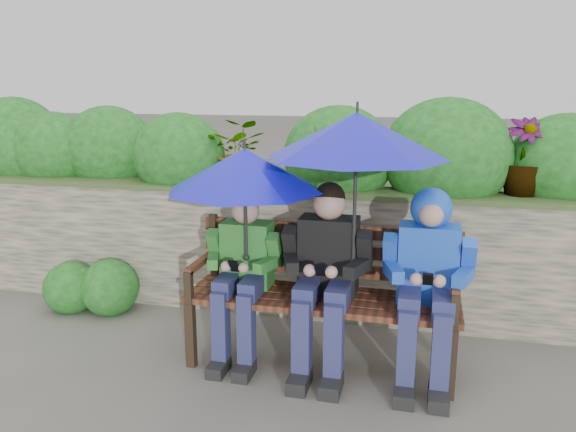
% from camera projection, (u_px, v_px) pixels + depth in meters
% --- Properties ---
extents(ground, '(60.00, 60.00, 0.00)m').
position_uv_depth(ground, '(285.00, 350.00, 3.95)').
color(ground, '#52524E').
rests_on(ground, ground).
extents(garden_backdrop, '(8.00, 2.87, 1.79)m').
position_uv_depth(garden_backdrop, '(324.00, 213.00, 5.30)').
color(garden_backdrop, '#54514B').
rests_on(garden_backdrop, ground).
extents(park_bench, '(1.77, 0.52, 0.93)m').
position_uv_depth(park_bench, '(323.00, 285.00, 3.70)').
color(park_bench, black).
rests_on(park_bench, ground).
extents(boy_left, '(0.49, 0.57, 1.13)m').
position_uv_depth(boy_left, '(243.00, 268.00, 3.73)').
color(boy_left, '#367130').
rests_on(boy_left, ground).
extents(boy_middle, '(0.57, 0.65, 1.22)m').
position_uv_depth(boy_middle, '(326.00, 269.00, 3.58)').
color(boy_middle, black).
rests_on(boy_middle, ground).
extents(boy_right, '(0.55, 0.67, 1.21)m').
position_uv_depth(boy_right, '(428.00, 270.00, 3.44)').
color(boy_right, '#1438B6').
rests_on(boy_right, ground).
extents(umbrella_left, '(1.01, 1.01, 0.80)m').
position_uv_depth(umbrella_left, '(245.00, 170.00, 3.54)').
color(umbrella_left, '#1516D0').
rests_on(umbrella_left, ground).
extents(umbrella_right, '(1.10, 1.10, 1.01)m').
position_uv_depth(umbrella_right, '(357.00, 135.00, 3.34)').
color(umbrella_right, '#1516D0').
rests_on(umbrella_right, ground).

